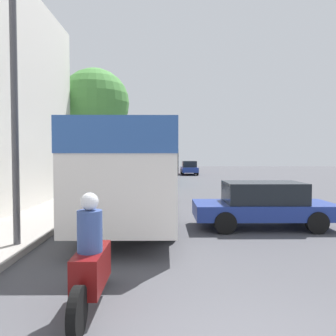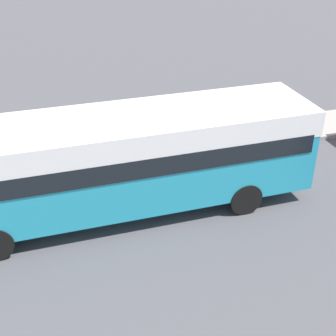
{
  "view_description": "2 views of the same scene",
  "coord_description": "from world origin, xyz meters",
  "views": [
    {
      "loc": [
        -0.84,
        -3.36,
        2.27
      ],
      "look_at": [
        -0.6,
        22.34,
        1.22
      ],
      "focal_mm": 35.0,
      "sensor_mm": 36.0,
      "label": 1
    },
    {
      "loc": [
        9.78,
        22.24,
        8.16
      ],
      "look_at": [
        -0.58,
        25.44,
        1.9
      ],
      "focal_mm": 50.0,
      "sensor_mm": 36.0,
      "label": 2
    }
  ],
  "objects": [
    {
      "name": "bus_following",
      "position": [
        -1.68,
        24.27,
        1.97
      ],
      "size": [
        2.62,
        11.42,
        3.02
      ],
      "color": "teal",
      "rests_on": "ground_plane"
    },
    {
      "name": "pedestrian_walking_away",
      "position": [
        -5.34,
        30.42,
        1.05
      ],
      "size": [
        0.38,
        0.38,
        1.76
      ],
      "color": "#232838",
      "rests_on": "sidewalk"
    }
  ]
}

